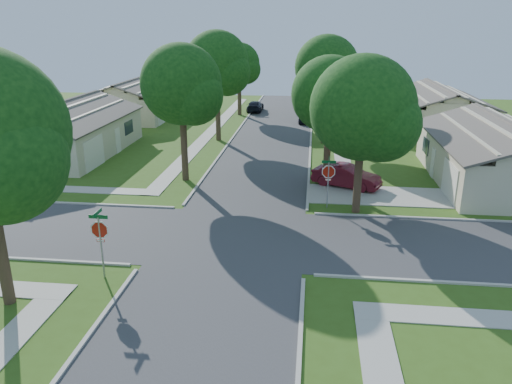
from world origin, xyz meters
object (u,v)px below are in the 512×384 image
object	(u,v)px
tree_e_near	(331,98)
house_nw_near	(66,135)
stop_sign_sw	(100,233)
car_curb_east	(308,115)
car_curb_west	(255,106)
tree_e_far	(325,62)
tree_w_far	(240,66)
tree_w_mid	(218,66)
tree_e_mid	(327,70)
stop_sign_ne	(328,174)
house_ne_near	(499,160)
house_nw_far	(138,102)
house_ne_far	(437,113)
tree_ne_corner	(364,113)
car_driveway	(347,176)
tree_w_near	(182,88)

from	to	relation	value
tree_e_near	house_nw_near	distance (m)	21.98
stop_sign_sw	car_curb_east	world-z (taller)	stop_sign_sw
car_curb_east	car_curb_west	xyz separation A→B (m)	(-6.40, 6.00, -0.15)
tree_e_far	car_curb_west	xyz separation A→B (m)	(-7.95, 2.53, -5.36)
tree_e_far	tree_w_far	bearing A→B (deg)	-180.00
tree_e_near	tree_w_mid	world-z (taller)	tree_w_mid
stop_sign_sw	tree_e_mid	xyz separation A→B (m)	(9.46, 25.71, 4.22)
stop_sign_sw	car_curb_west	distance (m)	41.29
stop_sign_ne	house_ne_near	size ratio (longest dim) A/B	0.22
house_ne_near	house_nw_far	bearing A→B (deg)	146.71
stop_sign_sw	tree_e_mid	distance (m)	27.71
tree_w_far	house_nw_far	world-z (taller)	tree_w_far
tree_w_mid	house_ne_far	size ratio (longest dim) A/B	0.70
tree_ne_corner	car_driveway	distance (m)	6.64
car_driveway	house_ne_far	bearing A→B (deg)	-2.06
tree_w_near	tree_ne_corner	distance (m)	12.02
tree_w_near	house_ne_near	xyz separation A→B (m)	(20.64, 1.99, -4.60)
tree_e_mid	house_nw_near	distance (m)	22.12
stop_sign_sw	tree_ne_corner	size ratio (longest dim) A/B	0.34
tree_e_far	tree_ne_corner	bearing A→B (deg)	-86.91
tree_w_near	car_curb_east	bearing A→B (deg)	69.98
car_curb_west	car_curb_east	bearing A→B (deg)	137.25
stop_sign_ne	car_curb_east	bearing A→B (deg)	93.32
tree_e_mid	tree_w_mid	world-z (taller)	tree_w_mid
tree_w_mid	house_nw_far	world-z (taller)	tree_w_mid
tree_e_near	car_driveway	distance (m)	5.09
tree_ne_corner	tree_e_near	bearing A→B (deg)	108.53
house_nw_far	stop_sign_ne	bearing A→B (deg)	-52.84
stop_sign_ne	tree_w_far	size ratio (longest dim) A/B	0.37
tree_ne_corner	house_ne_far	distance (m)	26.91
house_nw_near	car_driveway	bearing A→B (deg)	-15.98
stop_sign_ne	car_curb_east	size ratio (longest dim) A/B	0.67
tree_ne_corner	car_curb_east	size ratio (longest dim) A/B	1.93
house_nw_near	house_nw_far	size ratio (longest dim) A/B	1.00
tree_w_far	car_curb_west	size ratio (longest dim) A/B	1.90
tree_e_near	house_ne_far	size ratio (longest dim) A/B	0.61
tree_e_near	tree_w_near	bearing A→B (deg)	180.00
tree_w_mid	tree_e_mid	bearing A→B (deg)	-0.00
stop_sign_ne	car_curb_west	xyz separation A→B (m)	(-7.90, 31.83, -1.42)
tree_ne_corner	house_nw_far	xyz separation A→B (m)	(-22.35, 27.79, -4.08)
tree_w_near	house_nw_near	xyz separation A→B (m)	(-11.35, 5.99, -4.60)
tree_w_far	house_ne_far	distance (m)	21.61
tree_ne_corner	house_nw_far	world-z (taller)	tree_ne_corner
tree_e_mid	house_nw_near	world-z (taller)	tree_e_mid
tree_e_far	tree_w_mid	xyz separation A→B (m)	(-9.39, -13.00, 0.51)
stop_sign_ne	tree_w_far	world-z (taller)	tree_w_far
house_nw_far	car_curb_west	xyz separation A→B (m)	(12.79, 4.54, -0.90)
tree_w_mid	house_ne_near	bearing A→B (deg)	-25.88
stop_sign_sw	tree_ne_corner	world-z (taller)	tree_ne_corner
tree_e_mid	house_ne_far	bearing A→B (deg)	35.42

